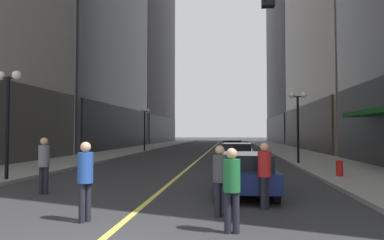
{
  "coord_description": "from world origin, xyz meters",
  "views": [
    {
      "loc": [
        2.37,
        -5.04,
        1.98
      ],
      "look_at": [
        -2.19,
        35.05,
        3.47
      ],
      "focal_mm": 31.92,
      "sensor_mm": 36.0,
      "label": 1
    }
  ],
  "objects_px": {
    "car_navy": "(243,172)",
    "car_blue": "(232,147)",
    "street_lamp_right_mid": "(298,111)",
    "street_lamp_left_far": "(145,120)",
    "pedestrian_in_blue_hoodie": "(85,175)",
    "car_red": "(237,153)",
    "pedestrian_in_grey_suit": "(44,161)",
    "pedestrian_in_green_parka": "(232,184)",
    "traffic_light_near_right": "(372,49)",
    "fire_hydrant_right": "(340,170)",
    "pedestrian_in_red_jacket": "(264,170)",
    "pedestrian_with_orange_bag": "(220,175)",
    "street_lamp_left_near": "(8,100)"
  },
  "relations": [
    {
      "from": "car_blue",
      "to": "pedestrian_in_grey_suit",
      "type": "distance_m",
      "value": 21.14
    },
    {
      "from": "pedestrian_in_red_jacket",
      "to": "car_navy",
      "type": "bearing_deg",
      "value": 103.34
    },
    {
      "from": "car_blue",
      "to": "pedestrian_in_green_parka",
      "type": "bearing_deg",
      "value": -90.2
    },
    {
      "from": "pedestrian_in_blue_hoodie",
      "to": "pedestrian_in_red_jacket",
      "type": "distance_m",
      "value": 4.45
    },
    {
      "from": "pedestrian_in_blue_hoodie",
      "to": "pedestrian_in_grey_suit",
      "type": "relative_size",
      "value": 0.98
    },
    {
      "from": "car_blue",
      "to": "street_lamp_left_far",
      "type": "xyz_separation_m",
      "value": [
        -8.87,
        3.5,
        2.54
      ]
    },
    {
      "from": "pedestrian_in_red_jacket",
      "to": "pedestrian_in_green_parka",
      "type": "xyz_separation_m",
      "value": [
        -0.85,
        -2.25,
        -0.03
      ]
    },
    {
      "from": "car_navy",
      "to": "pedestrian_in_green_parka",
      "type": "xyz_separation_m",
      "value": [
        -0.38,
        -4.26,
        0.25
      ]
    },
    {
      "from": "pedestrian_in_green_parka",
      "to": "street_lamp_right_mid",
      "type": "distance_m",
      "value": 15.05
    },
    {
      "from": "car_navy",
      "to": "pedestrian_in_grey_suit",
      "type": "relative_size",
      "value": 2.27
    },
    {
      "from": "pedestrian_in_red_jacket",
      "to": "pedestrian_in_green_parka",
      "type": "bearing_deg",
      "value": -110.78
    },
    {
      "from": "car_blue",
      "to": "fire_hydrant_right",
      "type": "distance_m",
      "value": 16.28
    },
    {
      "from": "car_red",
      "to": "pedestrian_with_orange_bag",
      "type": "height_order",
      "value": "pedestrian_with_orange_bag"
    },
    {
      "from": "street_lamp_left_near",
      "to": "street_lamp_right_mid",
      "type": "xyz_separation_m",
      "value": [
        12.8,
        8.59,
        0.0
      ]
    },
    {
      "from": "pedestrian_with_orange_bag",
      "to": "car_navy",
      "type": "bearing_deg",
      "value": 77.68
    },
    {
      "from": "pedestrian_with_orange_bag",
      "to": "street_lamp_left_near",
      "type": "relative_size",
      "value": 0.38
    },
    {
      "from": "car_navy",
      "to": "street_lamp_left_far",
      "type": "distance_m",
      "value": 24.95
    },
    {
      "from": "traffic_light_near_right",
      "to": "street_lamp_left_far",
      "type": "distance_m",
      "value": 29.08
    },
    {
      "from": "pedestrian_in_grey_suit",
      "to": "car_blue",
      "type": "bearing_deg",
      "value": 73.3
    },
    {
      "from": "pedestrian_in_blue_hoodie",
      "to": "street_lamp_left_far",
      "type": "distance_m",
      "value": 27.5
    },
    {
      "from": "street_lamp_left_far",
      "to": "pedestrian_in_blue_hoodie",
      "type": "bearing_deg",
      "value": -78.32
    },
    {
      "from": "car_blue",
      "to": "pedestrian_in_grey_suit",
      "type": "xyz_separation_m",
      "value": [
        -6.07,
        -20.24,
        0.35
      ]
    },
    {
      "from": "car_navy",
      "to": "pedestrian_in_grey_suit",
      "type": "bearing_deg",
      "value": -173.91
    },
    {
      "from": "car_red",
      "to": "pedestrian_in_green_parka",
      "type": "relative_size",
      "value": 2.74
    },
    {
      "from": "car_navy",
      "to": "street_lamp_left_far",
      "type": "relative_size",
      "value": 0.93
    },
    {
      "from": "pedestrian_in_blue_hoodie",
      "to": "pedestrian_in_red_jacket",
      "type": "relative_size",
      "value": 1.03
    },
    {
      "from": "pedestrian_in_red_jacket",
      "to": "pedestrian_in_grey_suit",
      "type": "height_order",
      "value": "pedestrian_in_grey_suit"
    },
    {
      "from": "pedestrian_in_green_parka",
      "to": "street_lamp_right_mid",
      "type": "relative_size",
      "value": 0.38
    },
    {
      "from": "street_lamp_left_far",
      "to": "street_lamp_left_near",
      "type": "bearing_deg",
      "value": -90.0
    },
    {
      "from": "car_red",
      "to": "car_blue",
      "type": "relative_size",
      "value": 1.11
    },
    {
      "from": "car_red",
      "to": "street_lamp_left_far",
      "type": "relative_size",
      "value": 1.03
    },
    {
      "from": "pedestrian_with_orange_bag",
      "to": "street_lamp_left_near",
      "type": "bearing_deg",
      "value": 152.4
    },
    {
      "from": "traffic_light_near_right",
      "to": "street_lamp_right_mid",
      "type": "height_order",
      "value": "traffic_light_near_right"
    },
    {
      "from": "car_navy",
      "to": "traffic_light_near_right",
      "type": "height_order",
      "value": "traffic_light_near_right"
    },
    {
      "from": "pedestrian_in_red_jacket",
      "to": "fire_hydrant_right",
      "type": "height_order",
      "value": "pedestrian_in_red_jacket"
    },
    {
      "from": "pedestrian_in_green_parka",
      "to": "pedestrian_in_grey_suit",
      "type": "bearing_deg",
      "value": 149.15
    },
    {
      "from": "car_blue",
      "to": "fire_hydrant_right",
      "type": "relative_size",
      "value": 5.14
    },
    {
      "from": "car_red",
      "to": "fire_hydrant_right",
      "type": "bearing_deg",
      "value": -57.21
    },
    {
      "from": "pedestrian_in_blue_hoodie",
      "to": "street_lamp_right_mid",
      "type": "bearing_deg",
      "value": 62.37
    },
    {
      "from": "car_blue",
      "to": "street_lamp_right_mid",
      "type": "bearing_deg",
      "value": -67.49
    },
    {
      "from": "car_navy",
      "to": "car_blue",
      "type": "height_order",
      "value": "same"
    },
    {
      "from": "car_red",
      "to": "pedestrian_in_red_jacket",
      "type": "height_order",
      "value": "pedestrian_in_red_jacket"
    },
    {
      "from": "car_navy",
      "to": "pedestrian_in_grey_suit",
      "type": "distance_m",
      "value": 6.41
    },
    {
      "from": "car_red",
      "to": "pedestrian_in_blue_hoodie",
      "type": "bearing_deg",
      "value": -104.31
    },
    {
      "from": "pedestrian_in_red_jacket",
      "to": "pedestrian_in_grey_suit",
      "type": "relative_size",
      "value": 0.95
    },
    {
      "from": "car_navy",
      "to": "traffic_light_near_right",
      "type": "relative_size",
      "value": 0.73
    },
    {
      "from": "car_navy",
      "to": "street_lamp_right_mid",
      "type": "xyz_separation_m",
      "value": [
        3.64,
        10.07,
        2.54
      ]
    },
    {
      "from": "car_navy",
      "to": "car_blue",
      "type": "xyz_separation_m",
      "value": [
        -0.29,
        19.56,
        -0.0
      ]
    },
    {
      "from": "street_lamp_left_far",
      "to": "pedestrian_in_grey_suit",
      "type": "bearing_deg",
      "value": -83.29
    },
    {
      "from": "pedestrian_with_orange_bag",
      "to": "street_lamp_right_mid",
      "type": "xyz_separation_m",
      "value": [
        4.29,
        13.04,
        2.28
      ]
    }
  ]
}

